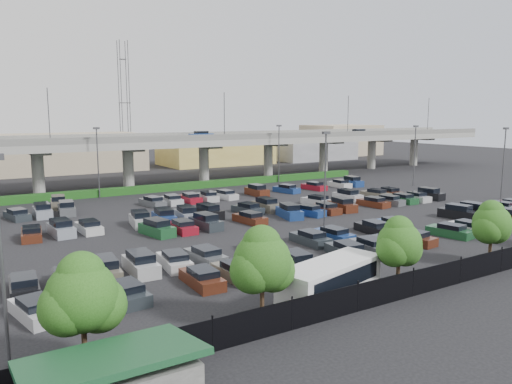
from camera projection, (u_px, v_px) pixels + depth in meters
ground at (282, 213)px, 61.60m from camera, size 280.00×280.00×0.00m
overpass at (177, 144)px, 87.21m from camera, size 150.00×13.00×15.80m
hedge at (196, 185)px, 82.46m from camera, size 66.00×1.60×1.10m
fence at (493, 263)px, 37.98m from camera, size 70.00×0.10×2.00m
tree_row at (484, 224)px, 39.21m from camera, size 65.07×3.66×5.94m
shuttle_bus at (330, 280)px, 32.45m from camera, size 8.54×4.63×2.61m
parked_cars at (283, 216)px, 56.79m from camera, size 63.11×41.65×1.67m
light_poles at (245, 163)px, 60.16m from camera, size 66.90×48.38×10.30m
distant_buildings at (177, 150)px, 119.29m from camera, size 138.00×24.00×9.00m
comm_tower at (124, 100)px, 123.29m from camera, size 2.40×2.40×30.00m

